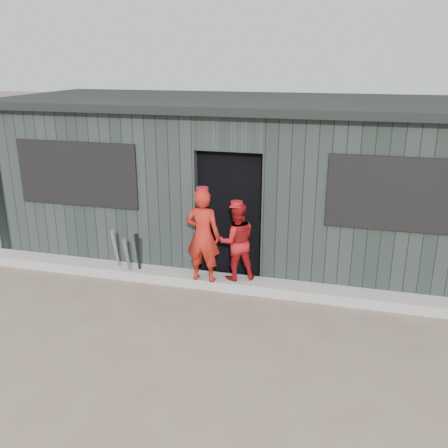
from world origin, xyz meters
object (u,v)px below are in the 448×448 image
(bat_left, at_px, (116,253))
(bat_mid, at_px, (128,259))
(player_red_left, at_px, (203,236))
(player_red_right, at_px, (236,241))
(dugout, at_px, (249,178))
(player_grey_back, at_px, (257,238))
(bat_right, at_px, (138,256))

(bat_left, relative_size, bat_mid, 1.12)
(player_red_left, bearing_deg, player_red_right, -156.41)
(bat_left, bearing_deg, dugout, 46.01)
(bat_mid, xyz_separation_m, player_grey_back, (1.82, 0.84, 0.21))
(bat_mid, relative_size, player_grey_back, 0.63)
(player_red_left, bearing_deg, bat_mid, 2.75)
(bat_right, xyz_separation_m, player_grey_back, (1.67, 0.78, 0.17))
(player_red_right, bearing_deg, player_red_left, -2.76)
(bat_left, distance_m, player_red_left, 1.48)
(bat_left, bearing_deg, player_red_right, 3.64)
(player_red_right, bearing_deg, dugout, -108.91)
(bat_mid, bearing_deg, player_grey_back, 24.77)
(bat_left, bearing_deg, player_grey_back, 20.18)
(bat_left, bearing_deg, player_red_left, -2.55)
(bat_mid, bearing_deg, bat_right, 22.05)
(bat_mid, relative_size, bat_right, 0.87)
(player_red_left, height_order, player_red_right, player_red_left)
(bat_right, height_order, player_grey_back, player_grey_back)
(bat_right, relative_size, player_grey_back, 0.73)
(dugout, bearing_deg, bat_left, -133.99)
(player_red_right, bearing_deg, bat_left, -21.15)
(player_red_left, relative_size, player_grey_back, 1.19)
(player_red_right, xyz_separation_m, dugout, (-0.17, 1.64, 0.56))
(player_red_right, bearing_deg, bat_mid, -17.61)
(bat_mid, xyz_separation_m, player_red_left, (1.19, 0.02, 0.47))
(bat_left, height_order, player_grey_back, player_grey_back)
(player_red_right, height_order, player_grey_back, player_red_right)
(bat_mid, height_order, player_grey_back, player_grey_back)
(bat_left, height_order, player_red_right, player_red_right)
(bat_left, relative_size, bat_right, 0.97)
(bat_left, relative_size, player_red_right, 0.71)
(player_red_right, bearing_deg, bat_right, -19.22)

